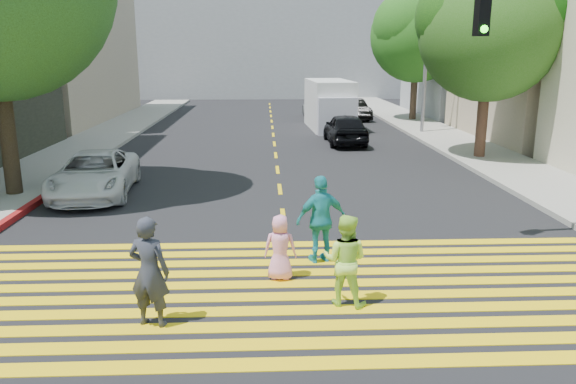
{
  "coord_description": "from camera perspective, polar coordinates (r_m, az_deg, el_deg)",
  "views": [
    {
      "loc": [
        -0.48,
        -8.11,
        4.17
      ],
      "look_at": [
        0.0,
        3.0,
        1.4
      ],
      "focal_mm": 35.0,
      "sensor_mm": 36.0,
      "label": 1
    }
  ],
  "objects": [
    {
      "name": "ground",
      "position": [
        9.13,
        0.83,
        -13.19
      ],
      "size": [
        120.0,
        120.0,
        0.0
      ],
      "primitive_type": "plane",
      "color": "black"
    },
    {
      "name": "sidewalk_left",
      "position": [
        31.42,
        -17.32,
        5.86
      ],
      "size": [
        3.0,
        40.0,
        0.15
      ],
      "primitive_type": "cube",
      "color": "gray",
      "rests_on": "ground"
    },
    {
      "name": "sidewalk_right",
      "position": [
        25.12,
        18.56,
        3.87
      ],
      "size": [
        3.0,
        60.0,
        0.15
      ],
      "primitive_type": "cube",
      "color": "gray",
      "rests_on": "ground"
    },
    {
      "name": "curb_red",
      "position": [
        16.03,
        -26.0,
        -2.25
      ],
      "size": [
        0.2,
        8.0,
        0.16
      ],
      "primitive_type": "cube",
      "color": "maroon",
      "rests_on": "ground"
    },
    {
      "name": "crosswalk",
      "position": [
        10.27,
        0.42,
        -9.92
      ],
      "size": [
        13.4,
        5.3,
        0.01
      ],
      "color": "yellow",
      "rests_on": "ground"
    },
    {
      "name": "lane_line",
      "position": [
        30.89,
        -1.56,
        6.23
      ],
      "size": [
        0.12,
        34.4,
        0.01
      ],
      "color": "yellow",
      "rests_on": "ground"
    },
    {
      "name": "building_left_tan",
      "position": [
        39.31,
        -26.53,
        13.78
      ],
      "size": [
        12.0,
        16.0,
        10.0
      ],
      "primitive_type": "cube",
      "color": "tan",
      "rests_on": "ground"
    },
    {
      "name": "building_right_grey",
      "position": [
        41.14,
        20.3,
        14.3
      ],
      "size": [
        10.0,
        10.0,
        10.0
      ],
      "primitive_type": "cube",
      "color": "gray",
      "rests_on": "ground"
    },
    {
      "name": "backdrop_block",
      "position": [
        56.14,
        -2.04,
        15.84
      ],
      "size": [
        30.0,
        8.0,
        12.0
      ],
      "primitive_type": "cube",
      "color": "gray",
      "rests_on": "ground"
    },
    {
      "name": "tree_right_near",
      "position": [
        23.45,
        20.03,
        15.79
      ],
      "size": [
        7.11,
        6.88,
        7.75
      ],
      "rotation": [
        0.0,
        0.0,
        -0.37
      ],
      "color": "#41241E",
      "rests_on": "ground"
    },
    {
      "name": "tree_right_far",
      "position": [
        35.96,
        13.04,
        15.69
      ],
      "size": [
        7.31,
        7.31,
        8.09
      ],
      "rotation": [
        0.0,
        0.0,
        0.4
      ],
      "color": "black",
      "rests_on": "ground"
    },
    {
      "name": "pedestrian_man",
      "position": [
        8.97,
        -13.91,
        -7.89
      ],
      "size": [
        0.74,
        0.59,
        1.78
      ],
      "primitive_type": "imported",
      "rotation": [
        0.0,
        0.0,
        2.87
      ],
      "color": "#2C2F39",
      "rests_on": "ground"
    },
    {
      "name": "pedestrian_woman",
      "position": [
        9.5,
        5.81,
        -6.9
      ],
      "size": [
        0.93,
        0.83,
        1.58
      ],
      "primitive_type": "imported",
      "rotation": [
        0.0,
        0.0,
        2.79
      ],
      "color": "#BBF455",
      "rests_on": "ground"
    },
    {
      "name": "pedestrian_child",
      "position": [
        10.54,
        -0.8,
        -5.65
      ],
      "size": [
        0.65,
        0.46,
        1.25
      ],
      "primitive_type": "imported",
      "rotation": [
        0.0,
        0.0,
        3.05
      ],
      "color": "pink",
      "rests_on": "ground"
    },
    {
      "name": "pedestrian_extra",
      "position": [
        11.33,
        3.41,
        -2.79
      ],
      "size": [
        1.14,
        0.72,
        1.8
      ],
      "primitive_type": "imported",
      "rotation": [
        0.0,
        0.0,
        3.43
      ],
      "color": "teal",
      "rests_on": "ground"
    },
    {
      "name": "white_sedan",
      "position": [
        17.73,
        -19.03,
        1.75
      ],
      "size": [
        2.52,
        4.81,
        1.29
      ],
      "primitive_type": "imported",
      "rotation": [
        0.0,
        0.0,
        0.08
      ],
      "color": "silver",
      "rests_on": "ground"
    },
    {
      "name": "dark_car_near",
      "position": [
        26.44,
        5.85,
        6.42
      ],
      "size": [
        1.74,
        4.25,
        1.44
      ],
      "primitive_type": "imported",
      "rotation": [
        0.0,
        0.0,
        3.15
      ],
      "color": "black",
      "rests_on": "ground"
    },
    {
      "name": "silver_car",
      "position": [
        37.01,
        3.23,
        8.56
      ],
      "size": [
        2.11,
        4.8,
        1.37
      ],
      "primitive_type": "imported",
      "rotation": [
        0.0,
        0.0,
        3.18
      ],
      "color": "#A1A2A6",
      "rests_on": "ground"
    },
    {
      "name": "dark_car_parked",
      "position": [
        36.39,
        6.63,
        8.34
      ],
      "size": [
        1.95,
        4.12,
        1.3
      ],
      "primitive_type": "imported",
      "rotation": [
        0.0,
        0.0,
        0.15
      ],
      "color": "black",
      "rests_on": "ground"
    },
    {
      "name": "white_van",
      "position": [
        31.66,
        4.28,
        8.69
      ],
      "size": [
        2.4,
        5.77,
        2.68
      ],
      "rotation": [
        0.0,
        0.0,
        0.05
      ],
      "color": "silver",
      "rests_on": "ground"
    },
    {
      "name": "street_lamp",
      "position": [
        30.19,
        13.63,
        16.4
      ],
      "size": [
        2.22,
        0.53,
        9.83
      ],
      "rotation": [
        0.0,
        0.0,
        -0.15
      ],
      "color": "gray",
      "rests_on": "ground"
    }
  ]
}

